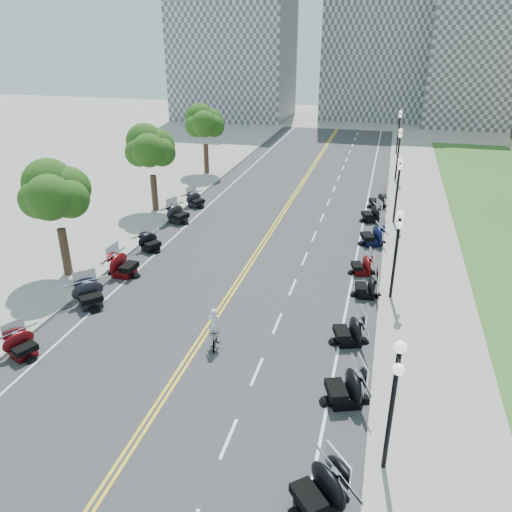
# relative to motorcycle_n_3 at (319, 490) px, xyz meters

# --- Properties ---
(ground) EXTENTS (160.00, 160.00, 0.00)m
(ground) POSITION_rel_motorcycle_n_3_xyz_m (-6.71, 10.01, -0.78)
(ground) COLOR gray
(road) EXTENTS (16.00, 90.00, 0.01)m
(road) POSITION_rel_motorcycle_n_3_xyz_m (-6.71, 20.01, -0.77)
(road) COLOR #333335
(road) RESTS_ON ground
(centerline_yellow_a) EXTENTS (0.12, 90.00, 0.00)m
(centerline_yellow_a) POSITION_rel_motorcycle_n_3_xyz_m (-6.83, 20.01, -0.76)
(centerline_yellow_a) COLOR yellow
(centerline_yellow_a) RESTS_ON road
(centerline_yellow_b) EXTENTS (0.12, 90.00, 0.00)m
(centerline_yellow_b) POSITION_rel_motorcycle_n_3_xyz_m (-6.59, 20.01, -0.76)
(centerline_yellow_b) COLOR yellow
(centerline_yellow_b) RESTS_ON road
(edge_line_north) EXTENTS (0.12, 90.00, 0.00)m
(edge_line_north) POSITION_rel_motorcycle_n_3_xyz_m (-0.31, 20.01, -0.76)
(edge_line_north) COLOR white
(edge_line_north) RESTS_ON road
(edge_line_south) EXTENTS (0.12, 90.00, 0.00)m
(edge_line_south) POSITION_rel_motorcycle_n_3_xyz_m (-13.11, 20.01, -0.76)
(edge_line_south) COLOR white
(edge_line_south) RESTS_ON road
(lane_dash_4) EXTENTS (0.12, 2.00, 0.00)m
(lane_dash_4) POSITION_rel_motorcycle_n_3_xyz_m (-3.51, 2.01, -0.76)
(lane_dash_4) COLOR white
(lane_dash_4) RESTS_ON road
(lane_dash_5) EXTENTS (0.12, 2.00, 0.00)m
(lane_dash_5) POSITION_rel_motorcycle_n_3_xyz_m (-3.51, 6.01, -0.76)
(lane_dash_5) COLOR white
(lane_dash_5) RESTS_ON road
(lane_dash_6) EXTENTS (0.12, 2.00, 0.00)m
(lane_dash_6) POSITION_rel_motorcycle_n_3_xyz_m (-3.51, 10.01, -0.76)
(lane_dash_6) COLOR white
(lane_dash_6) RESTS_ON road
(lane_dash_7) EXTENTS (0.12, 2.00, 0.00)m
(lane_dash_7) POSITION_rel_motorcycle_n_3_xyz_m (-3.51, 14.01, -0.76)
(lane_dash_7) COLOR white
(lane_dash_7) RESTS_ON road
(lane_dash_8) EXTENTS (0.12, 2.00, 0.00)m
(lane_dash_8) POSITION_rel_motorcycle_n_3_xyz_m (-3.51, 18.01, -0.76)
(lane_dash_8) COLOR white
(lane_dash_8) RESTS_ON road
(lane_dash_9) EXTENTS (0.12, 2.00, 0.00)m
(lane_dash_9) POSITION_rel_motorcycle_n_3_xyz_m (-3.51, 22.01, -0.76)
(lane_dash_9) COLOR white
(lane_dash_9) RESTS_ON road
(lane_dash_10) EXTENTS (0.12, 2.00, 0.00)m
(lane_dash_10) POSITION_rel_motorcycle_n_3_xyz_m (-3.51, 26.01, -0.76)
(lane_dash_10) COLOR white
(lane_dash_10) RESTS_ON road
(lane_dash_11) EXTENTS (0.12, 2.00, 0.00)m
(lane_dash_11) POSITION_rel_motorcycle_n_3_xyz_m (-3.51, 30.01, -0.76)
(lane_dash_11) COLOR white
(lane_dash_11) RESTS_ON road
(lane_dash_12) EXTENTS (0.12, 2.00, 0.00)m
(lane_dash_12) POSITION_rel_motorcycle_n_3_xyz_m (-3.51, 34.01, -0.76)
(lane_dash_12) COLOR white
(lane_dash_12) RESTS_ON road
(lane_dash_13) EXTENTS (0.12, 2.00, 0.00)m
(lane_dash_13) POSITION_rel_motorcycle_n_3_xyz_m (-3.51, 38.01, -0.76)
(lane_dash_13) COLOR white
(lane_dash_13) RESTS_ON road
(lane_dash_14) EXTENTS (0.12, 2.00, 0.00)m
(lane_dash_14) POSITION_rel_motorcycle_n_3_xyz_m (-3.51, 42.01, -0.76)
(lane_dash_14) COLOR white
(lane_dash_14) RESTS_ON road
(lane_dash_15) EXTENTS (0.12, 2.00, 0.00)m
(lane_dash_15) POSITION_rel_motorcycle_n_3_xyz_m (-3.51, 46.01, -0.76)
(lane_dash_15) COLOR white
(lane_dash_15) RESTS_ON road
(lane_dash_16) EXTENTS (0.12, 2.00, 0.00)m
(lane_dash_16) POSITION_rel_motorcycle_n_3_xyz_m (-3.51, 50.01, -0.76)
(lane_dash_16) COLOR white
(lane_dash_16) RESTS_ON road
(lane_dash_17) EXTENTS (0.12, 2.00, 0.00)m
(lane_dash_17) POSITION_rel_motorcycle_n_3_xyz_m (-3.51, 54.01, -0.76)
(lane_dash_17) COLOR white
(lane_dash_17) RESTS_ON road
(lane_dash_18) EXTENTS (0.12, 2.00, 0.00)m
(lane_dash_18) POSITION_rel_motorcycle_n_3_xyz_m (-3.51, 58.01, -0.76)
(lane_dash_18) COLOR white
(lane_dash_18) RESTS_ON road
(lane_dash_19) EXTENTS (0.12, 2.00, 0.00)m
(lane_dash_19) POSITION_rel_motorcycle_n_3_xyz_m (-3.51, 62.01, -0.76)
(lane_dash_19) COLOR white
(lane_dash_19) RESTS_ON road
(sidewalk_north) EXTENTS (5.00, 90.00, 0.15)m
(sidewalk_north) POSITION_rel_motorcycle_n_3_xyz_m (3.79, 20.01, -0.70)
(sidewalk_north) COLOR #9E9991
(sidewalk_north) RESTS_ON ground
(sidewalk_south) EXTENTS (5.00, 90.00, 0.15)m
(sidewalk_south) POSITION_rel_motorcycle_n_3_xyz_m (-17.21, 20.01, -0.70)
(sidewalk_south) COLOR #9E9991
(sidewalk_south) RESTS_ON ground
(distant_block_a) EXTENTS (18.00, 14.00, 26.00)m
(distant_block_a) POSITION_rel_motorcycle_n_3_xyz_m (-24.71, 72.01, 12.22)
(distant_block_a) COLOR gray
(distant_block_a) RESTS_ON ground
(distant_block_b) EXTENTS (16.00, 12.00, 30.00)m
(distant_block_b) POSITION_rel_motorcycle_n_3_xyz_m (-2.71, 78.01, 14.22)
(distant_block_b) COLOR gray
(distant_block_b) RESTS_ON ground
(distant_block_c) EXTENTS (20.00, 14.00, 22.00)m
(distant_block_c) POSITION_rel_motorcycle_n_3_xyz_m (15.29, 75.01, 10.22)
(distant_block_c) COLOR gray
(distant_block_c) RESTS_ON ground
(street_lamp_1) EXTENTS (0.50, 1.20, 4.90)m
(street_lamp_1) POSITION_rel_motorcycle_n_3_xyz_m (1.89, 2.01, 1.82)
(street_lamp_1) COLOR black
(street_lamp_1) RESTS_ON sidewalk_north
(street_lamp_2) EXTENTS (0.50, 1.20, 4.90)m
(street_lamp_2) POSITION_rel_motorcycle_n_3_xyz_m (1.89, 14.01, 1.82)
(street_lamp_2) COLOR black
(street_lamp_2) RESTS_ON sidewalk_north
(street_lamp_3) EXTENTS (0.50, 1.20, 4.90)m
(street_lamp_3) POSITION_rel_motorcycle_n_3_xyz_m (1.89, 26.01, 1.82)
(street_lamp_3) COLOR black
(street_lamp_3) RESTS_ON sidewalk_north
(street_lamp_4) EXTENTS (0.50, 1.20, 4.90)m
(street_lamp_4) POSITION_rel_motorcycle_n_3_xyz_m (1.89, 38.01, 1.82)
(street_lamp_4) COLOR black
(street_lamp_4) RESTS_ON sidewalk_north
(street_lamp_5) EXTENTS (0.50, 1.20, 4.90)m
(street_lamp_5) POSITION_rel_motorcycle_n_3_xyz_m (1.89, 50.01, 1.82)
(street_lamp_5) COLOR black
(street_lamp_5) RESTS_ON sidewalk_north
(tree_2) EXTENTS (4.80, 4.80, 9.20)m
(tree_2) POSITION_rel_motorcycle_n_3_xyz_m (-16.71, 12.01, 3.97)
(tree_2) COLOR #235619
(tree_2) RESTS_ON sidewalk_south
(tree_3) EXTENTS (4.80, 4.80, 9.20)m
(tree_3) POSITION_rel_motorcycle_n_3_xyz_m (-16.71, 24.01, 3.97)
(tree_3) COLOR #235619
(tree_3) RESTS_ON sidewalk_south
(tree_4) EXTENTS (4.80, 4.80, 9.20)m
(tree_4) POSITION_rel_motorcycle_n_3_xyz_m (-16.71, 36.01, 3.97)
(tree_4) COLOR #235619
(tree_4) RESTS_ON sidewalk_south
(motorcycle_n_3) EXTENTS (3.13, 3.13, 1.55)m
(motorcycle_n_3) POSITION_rel_motorcycle_n_3_xyz_m (0.00, 0.00, 0.00)
(motorcycle_n_3) COLOR black
(motorcycle_n_3) RESTS_ON road
(motorcycle_n_4) EXTENTS (2.83, 2.83, 1.53)m
(motorcycle_n_4) POSITION_rel_motorcycle_n_3_xyz_m (0.30, 5.03, -0.01)
(motorcycle_n_4) COLOR black
(motorcycle_n_4) RESTS_ON road
(motorcycle_n_5) EXTENTS (2.57, 2.57, 1.42)m
(motorcycle_n_5) POSITION_rel_motorcycle_n_3_xyz_m (0.06, 9.21, -0.07)
(motorcycle_n_5) COLOR black
(motorcycle_n_5) RESTS_ON road
(motorcycle_n_6) EXTENTS (2.09, 2.09, 1.32)m
(motorcycle_n_6) POSITION_rel_motorcycle_n_3_xyz_m (0.58, 13.99, -0.12)
(motorcycle_n_6) COLOR black
(motorcycle_n_6) RESTS_ON road
(motorcycle_n_7) EXTENTS (2.25, 2.25, 1.27)m
(motorcycle_n_7) POSITION_rel_motorcycle_n_3_xyz_m (0.15, 16.79, -0.14)
(motorcycle_n_7) COLOR #590A0C
(motorcycle_n_7) RESTS_ON road
(motorcycle_n_8) EXTENTS (2.76, 2.76, 1.52)m
(motorcycle_n_8) POSITION_rel_motorcycle_n_3_xyz_m (0.53, 21.52, -0.02)
(motorcycle_n_8) COLOR black
(motorcycle_n_8) RESTS_ON road
(motorcycle_n_9) EXTENTS (2.60, 2.60, 1.39)m
(motorcycle_n_9) POSITION_rel_motorcycle_n_3_xyz_m (0.22, 26.14, -0.08)
(motorcycle_n_9) COLOR black
(motorcycle_n_9) RESTS_ON road
(motorcycle_n_10) EXTENTS (2.42, 2.42, 1.34)m
(motorcycle_n_10) POSITION_rel_motorcycle_n_3_xyz_m (0.54, 29.65, -0.11)
(motorcycle_n_10) COLOR black
(motorcycle_n_10) RESTS_ON road
(motorcycle_s_4) EXTENTS (2.45, 2.45, 1.29)m
(motorcycle_s_4) POSITION_rel_motorcycle_n_3_xyz_m (-13.93, 4.40, -0.13)
(motorcycle_s_4) COLOR #590A0C
(motorcycle_s_4) RESTS_ON road
(motorcycle_s_5) EXTENTS (2.98, 2.98, 1.48)m
(motorcycle_s_5) POSITION_rel_motorcycle_n_3_xyz_m (-13.49, 9.19, -0.04)
(motorcycle_s_5) COLOR black
(motorcycle_s_5) RESTS_ON road
(motorcycle_s_6) EXTENTS (2.33, 2.33, 1.55)m
(motorcycle_s_6) POSITION_rel_motorcycle_n_3_xyz_m (-13.51, 12.90, 0.00)
(motorcycle_s_6) COLOR #590A0C
(motorcycle_s_6) RESTS_ON road
(motorcycle_s_7) EXTENTS (2.51, 2.51, 1.29)m
(motorcycle_s_7) POSITION_rel_motorcycle_n_3_xyz_m (-13.64, 16.73, -0.13)
(motorcycle_s_7) COLOR black
(motorcycle_s_7) RESTS_ON road
(motorcycle_s_8) EXTENTS (2.76, 2.76, 1.49)m
(motorcycle_s_8) POSITION_rel_motorcycle_n_3_xyz_m (-13.95, 22.13, -0.03)
(motorcycle_s_8) COLOR black
(motorcycle_s_8) RESTS_ON road
(motorcycle_s_9) EXTENTS (2.58, 2.58, 1.32)m
(motorcycle_s_9) POSITION_rel_motorcycle_n_3_xyz_m (-14.01, 25.97, -0.11)
(motorcycle_s_9) COLOR black
(motorcycle_s_9) RESTS_ON road
(bicycle) EXTENTS (0.87, 1.74, 1.01)m
(bicycle) POSITION_rel_motorcycle_n_3_xyz_m (-5.88, 7.35, -0.27)
(bicycle) COLOR #A51414
(bicycle) RESTS_ON road
(cyclist_rider) EXTENTS (0.60, 0.39, 1.64)m
(cyclist_rider) POSITION_rel_motorcycle_n_3_xyz_m (-5.88, 7.35, 1.06)
(cyclist_rider) COLOR white
(cyclist_rider) RESTS_ON bicycle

